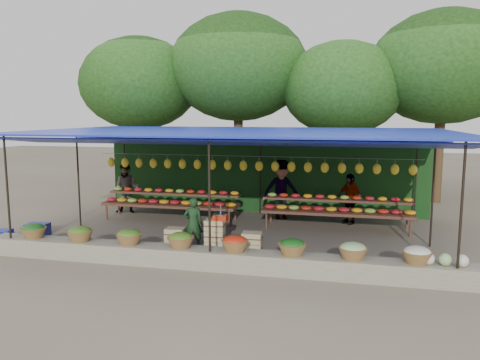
% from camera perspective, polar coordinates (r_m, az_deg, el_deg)
% --- Properties ---
extents(ground, '(60.00, 60.00, 0.00)m').
position_cam_1_polar(ground, '(12.70, 0.08, -6.77)').
color(ground, brown).
rests_on(ground, ground).
extents(stone_curb, '(10.60, 0.55, 0.40)m').
position_cam_1_polar(stone_curb, '(10.08, -3.43, -9.57)').
color(stone_curb, '#696554').
rests_on(stone_curb, ground).
extents(stall_canopy, '(10.80, 6.60, 2.82)m').
position_cam_1_polar(stall_canopy, '(12.36, 0.15, 5.38)').
color(stall_canopy, black).
rests_on(stall_canopy, ground).
extents(produce_baskets, '(8.98, 0.58, 0.34)m').
position_cam_1_polar(produce_baskets, '(10.01, -4.00, -7.54)').
color(produce_baskets, brown).
rests_on(produce_baskets, stone_curb).
extents(netting_backdrop, '(10.60, 0.06, 2.50)m').
position_cam_1_polar(netting_backdrop, '(15.49, 2.65, 0.64)').
color(netting_backdrop, '#1D491A').
rests_on(netting_backdrop, ground).
extents(tree_row, '(16.51, 5.50, 7.12)m').
position_cam_1_polar(tree_row, '(18.25, 6.00, 12.59)').
color(tree_row, '#3E2716').
rests_on(tree_row, ground).
extents(fruit_table_left, '(4.21, 0.95, 0.93)m').
position_cam_1_polar(fruit_table_left, '(14.54, -8.36, -2.49)').
color(fruit_table_left, '#48281D').
rests_on(fruit_table_left, ground).
extents(fruit_table_right, '(4.21, 0.95, 0.93)m').
position_cam_1_polar(fruit_table_right, '(13.58, 11.76, -3.33)').
color(fruit_table_right, '#48281D').
rests_on(fruit_table_right, ground).
extents(crate_counter, '(2.37, 0.37, 0.77)m').
position_cam_1_polar(crate_counter, '(11.23, -3.24, -7.13)').
color(crate_counter, '#A08B5B').
rests_on(crate_counter, ground).
extents(weighing_scale, '(0.35, 0.35, 0.37)m').
position_cam_1_polar(weighing_scale, '(11.05, -2.37, -4.46)').
color(weighing_scale, red).
rests_on(weighing_scale, crate_counter).
extents(vendor_seated, '(0.53, 0.43, 1.26)m').
position_cam_1_polar(vendor_seated, '(11.43, -5.73, -5.25)').
color(vendor_seated, '#19381B').
rests_on(vendor_seated, ground).
extents(customer_left, '(0.87, 0.72, 1.65)m').
position_cam_1_polar(customer_left, '(15.79, -13.62, -1.00)').
color(customer_left, slate).
rests_on(customer_left, ground).
extents(customer_mid, '(1.35, 1.02, 1.85)m').
position_cam_1_polar(customer_mid, '(14.52, 5.07, -1.18)').
color(customer_mid, slate).
rests_on(customer_mid, ground).
extents(customer_right, '(0.92, 0.83, 1.51)m').
position_cam_1_polar(customer_right, '(14.28, 13.21, -2.23)').
color(customer_right, slate).
rests_on(customer_right, ground).
extents(blue_crate_front, '(0.62, 0.51, 0.32)m').
position_cam_1_polar(blue_crate_front, '(13.45, -27.19, -6.12)').
color(blue_crate_front, navy).
rests_on(blue_crate_front, ground).
extents(blue_crate_back, '(0.61, 0.47, 0.34)m').
position_cam_1_polar(blue_crate_back, '(13.74, -23.45, -5.58)').
color(blue_crate_back, navy).
rests_on(blue_crate_back, ground).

